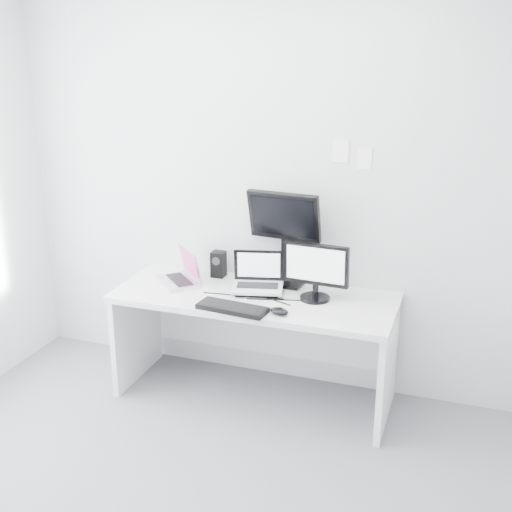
% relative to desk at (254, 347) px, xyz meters
% --- Properties ---
extents(back_wall, '(3.60, 0.00, 3.60)m').
position_rel_desk_xyz_m(back_wall, '(0.00, 0.35, 0.99)').
color(back_wall, '#BBBEC1').
rests_on(back_wall, ground).
extents(desk, '(1.80, 0.70, 0.73)m').
position_rel_desk_xyz_m(desk, '(0.00, 0.00, 0.00)').
color(desk, silver).
rests_on(desk, ground).
extents(macbook, '(0.40, 0.40, 0.24)m').
position_rel_desk_xyz_m(macbook, '(-0.56, 0.04, 0.49)').
color(macbook, silver).
rests_on(macbook, desk).
extents(speaker, '(0.09, 0.09, 0.18)m').
position_rel_desk_xyz_m(speaker, '(-0.34, 0.25, 0.45)').
color(speaker, black).
rests_on(speaker, desk).
extents(dell_laptop, '(0.37, 0.32, 0.27)m').
position_rel_desk_xyz_m(dell_laptop, '(0.01, 0.04, 0.50)').
color(dell_laptop, silver).
rests_on(dell_laptop, desk).
extents(rear_monitor, '(0.50, 0.22, 0.65)m').
position_rel_desk_xyz_m(rear_monitor, '(0.13, 0.25, 0.69)').
color(rear_monitor, black).
rests_on(rear_monitor, desk).
extents(samsung_monitor, '(0.42, 0.22, 0.38)m').
position_rel_desk_xyz_m(samsung_monitor, '(0.39, 0.05, 0.55)').
color(samsung_monitor, black).
rests_on(samsung_monitor, desk).
extents(keyboard, '(0.44, 0.20, 0.03)m').
position_rel_desk_xyz_m(keyboard, '(-0.04, -0.28, 0.38)').
color(keyboard, black).
rests_on(keyboard, desk).
extents(mouse, '(0.14, 0.12, 0.04)m').
position_rel_desk_xyz_m(mouse, '(0.24, -0.24, 0.39)').
color(mouse, black).
rests_on(mouse, desk).
extents(wall_note_0, '(0.10, 0.00, 0.14)m').
position_rel_desk_xyz_m(wall_note_0, '(0.45, 0.34, 1.26)').
color(wall_note_0, white).
rests_on(wall_note_0, back_wall).
extents(wall_note_1, '(0.09, 0.00, 0.13)m').
position_rel_desk_xyz_m(wall_note_1, '(0.60, 0.34, 1.22)').
color(wall_note_1, white).
rests_on(wall_note_1, back_wall).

